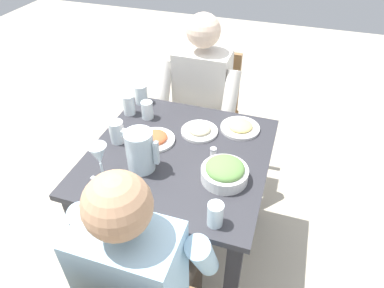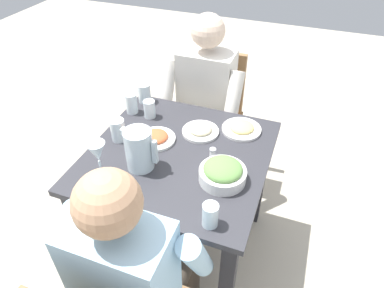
{
  "view_description": "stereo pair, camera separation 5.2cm",
  "coord_description": "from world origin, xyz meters",
  "px_view_note": "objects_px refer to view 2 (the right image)",
  "views": [
    {
      "loc": [
        0.43,
        -1.12,
        1.75
      ],
      "look_at": [
        0.05,
        0.05,
        0.75
      ],
      "focal_mm": 31.9,
      "sensor_mm": 36.0,
      "label": 1
    },
    {
      "loc": [
        0.48,
        -1.11,
        1.75
      ],
      "look_at": [
        0.05,
        0.05,
        0.75
      ],
      "focal_mm": 31.9,
      "sensor_mm": 36.0,
      "label": 2
    }
  ],
  "objects_px": {
    "plate_beans": "(201,130)",
    "water_glass_by_pitcher": "(144,93)",
    "water_glass_far_right": "(149,109)",
    "salad_bowl": "(223,172)",
    "water_pitcher": "(139,149)",
    "chair_far": "(211,110)",
    "wine_glass": "(98,154)",
    "water_glass_far_left": "(118,130)",
    "plate_fries": "(242,128)",
    "dining_table": "(179,174)",
    "water_glass_center": "(131,103)",
    "diner_far": "(201,107)",
    "plate_rice_curry": "(156,138)",
    "water_glass_near_left": "(210,215)",
    "salt_shaker": "(213,153)",
    "diner_near": "(140,266)"
  },
  "relations": [
    {
      "from": "plate_beans",
      "to": "plate_rice_curry",
      "type": "height_order",
      "value": "plate_rice_curry"
    },
    {
      "from": "water_glass_by_pitcher",
      "to": "plate_beans",
      "type": "bearing_deg",
      "value": -23.45
    },
    {
      "from": "diner_near",
      "to": "diner_far",
      "type": "distance_m",
      "value": 1.08
    },
    {
      "from": "chair_far",
      "to": "water_glass_center",
      "type": "distance_m",
      "value": 0.65
    },
    {
      "from": "plate_fries",
      "to": "water_glass_far_left",
      "type": "relative_size",
      "value": 1.77
    },
    {
      "from": "water_glass_far_right",
      "to": "wine_glass",
      "type": "distance_m",
      "value": 0.51
    },
    {
      "from": "water_pitcher",
      "to": "plate_fries",
      "type": "relative_size",
      "value": 0.97
    },
    {
      "from": "water_glass_far_right",
      "to": "water_glass_center",
      "type": "relative_size",
      "value": 0.87
    },
    {
      "from": "diner_near",
      "to": "wine_glass",
      "type": "distance_m",
      "value": 0.46
    },
    {
      "from": "water_glass_by_pitcher",
      "to": "water_glass_near_left",
      "type": "bearing_deg",
      "value": -48.49
    },
    {
      "from": "dining_table",
      "to": "water_glass_near_left",
      "type": "relative_size",
      "value": 8.2
    },
    {
      "from": "plate_rice_curry",
      "to": "water_glass_far_left",
      "type": "bearing_deg",
      "value": -161.85
    },
    {
      "from": "diner_near",
      "to": "salt_shaker",
      "type": "xyz_separation_m",
      "value": [
        0.09,
        0.55,
        0.12
      ]
    },
    {
      "from": "plate_rice_curry",
      "to": "water_glass_far_right",
      "type": "relative_size",
      "value": 2.0
    },
    {
      "from": "water_glass_center",
      "to": "wine_glass",
      "type": "relative_size",
      "value": 0.56
    },
    {
      "from": "water_glass_far_left",
      "to": "water_glass_by_pitcher",
      "type": "bearing_deg",
      "value": 96.24
    },
    {
      "from": "diner_far",
      "to": "water_glass_by_pitcher",
      "type": "relative_size",
      "value": 10.89
    },
    {
      "from": "plate_beans",
      "to": "water_glass_by_pitcher",
      "type": "relative_size",
      "value": 1.71
    },
    {
      "from": "water_glass_by_pitcher",
      "to": "water_glass_center",
      "type": "height_order",
      "value": "water_glass_center"
    },
    {
      "from": "water_glass_far_left",
      "to": "water_glass_near_left",
      "type": "bearing_deg",
      "value": -30.15
    },
    {
      "from": "plate_rice_curry",
      "to": "water_glass_center",
      "type": "height_order",
      "value": "water_glass_center"
    },
    {
      "from": "water_pitcher",
      "to": "chair_far",
      "type": "bearing_deg",
      "value": 87.01
    },
    {
      "from": "salad_bowl",
      "to": "plate_beans",
      "type": "distance_m",
      "value": 0.34
    },
    {
      "from": "water_glass_near_left",
      "to": "water_glass_far_right",
      "type": "relative_size",
      "value": 1.05
    },
    {
      "from": "water_glass_far_right",
      "to": "salad_bowl",
      "type": "bearing_deg",
      "value": -33.17
    },
    {
      "from": "dining_table",
      "to": "plate_beans",
      "type": "height_order",
      "value": "plate_beans"
    },
    {
      "from": "water_glass_near_left",
      "to": "dining_table",
      "type": "bearing_deg",
      "value": 127.94
    },
    {
      "from": "water_glass_far_left",
      "to": "water_glass_center",
      "type": "relative_size",
      "value": 1.02
    },
    {
      "from": "water_pitcher",
      "to": "salad_bowl",
      "type": "xyz_separation_m",
      "value": [
        0.36,
        0.04,
        -0.05
      ]
    },
    {
      "from": "plate_beans",
      "to": "water_glass_center",
      "type": "relative_size",
      "value": 1.68
    },
    {
      "from": "plate_beans",
      "to": "water_glass_far_right",
      "type": "height_order",
      "value": "water_glass_far_right"
    },
    {
      "from": "plate_fries",
      "to": "dining_table",
      "type": "bearing_deg",
      "value": -130.41
    },
    {
      "from": "water_glass_by_pitcher",
      "to": "wine_glass",
      "type": "height_order",
      "value": "wine_glass"
    },
    {
      "from": "water_pitcher",
      "to": "water_glass_near_left",
      "type": "height_order",
      "value": "water_pitcher"
    },
    {
      "from": "water_glass_center",
      "to": "chair_far",
      "type": "bearing_deg",
      "value": 60.56
    },
    {
      "from": "water_glass_by_pitcher",
      "to": "water_glass_far_right",
      "type": "distance_m",
      "value": 0.16
    },
    {
      "from": "salad_bowl",
      "to": "wine_glass",
      "type": "height_order",
      "value": "wine_glass"
    },
    {
      "from": "diner_near",
      "to": "water_glass_center",
      "type": "distance_m",
      "value": 0.89
    },
    {
      "from": "water_pitcher",
      "to": "water_glass_near_left",
      "type": "distance_m",
      "value": 0.43
    },
    {
      "from": "dining_table",
      "to": "water_pitcher",
      "type": "height_order",
      "value": "water_pitcher"
    },
    {
      "from": "water_pitcher",
      "to": "wine_glass",
      "type": "height_order",
      "value": "wine_glass"
    },
    {
      "from": "salt_shaker",
      "to": "water_glass_far_left",
      "type": "bearing_deg",
      "value": -176.97
    },
    {
      "from": "diner_far",
      "to": "plate_beans",
      "type": "xyz_separation_m",
      "value": [
        0.12,
        -0.35,
        0.1
      ]
    },
    {
      "from": "dining_table",
      "to": "diner_far",
      "type": "height_order",
      "value": "diner_far"
    },
    {
      "from": "water_glass_by_pitcher",
      "to": "salt_shaker",
      "type": "distance_m",
      "value": 0.61
    },
    {
      "from": "chair_far",
      "to": "salad_bowl",
      "type": "xyz_separation_m",
      "value": [
        0.31,
        -0.84,
        0.28
      ]
    },
    {
      "from": "diner_far",
      "to": "plate_fries",
      "type": "xyz_separation_m",
      "value": [
        0.31,
        -0.26,
        0.1
      ]
    },
    {
      "from": "diner_near",
      "to": "water_glass_near_left",
      "type": "relative_size",
      "value": 11.67
    },
    {
      "from": "water_glass_far_right",
      "to": "water_glass_far_left",
      "type": "height_order",
      "value": "water_glass_far_left"
    },
    {
      "from": "plate_rice_curry",
      "to": "water_glass_center",
      "type": "xyz_separation_m",
      "value": [
        -0.22,
        0.18,
        0.04
      ]
    }
  ]
}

